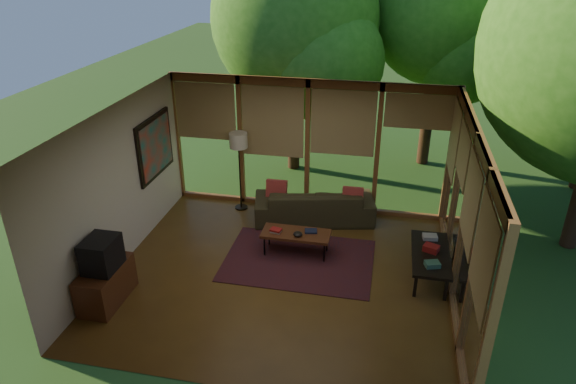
% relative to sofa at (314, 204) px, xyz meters
% --- Properties ---
extents(floor, '(5.50, 5.50, 0.00)m').
position_rel_sofa_xyz_m(floor, '(-0.24, -2.00, -0.34)').
color(floor, brown).
rests_on(floor, ground).
extents(ceiling, '(5.50, 5.50, 0.00)m').
position_rel_sofa_xyz_m(ceiling, '(-0.24, -2.00, 2.36)').
color(ceiling, silver).
rests_on(ceiling, ground).
extents(wall_left, '(0.04, 5.00, 2.70)m').
position_rel_sofa_xyz_m(wall_left, '(-2.99, -2.00, 1.01)').
color(wall_left, silver).
rests_on(wall_left, ground).
extents(wall_front, '(5.50, 0.04, 2.70)m').
position_rel_sofa_xyz_m(wall_front, '(-0.24, -4.50, 1.01)').
color(wall_front, silver).
rests_on(wall_front, ground).
extents(window_wall_back, '(5.50, 0.12, 2.70)m').
position_rel_sofa_xyz_m(window_wall_back, '(-0.24, 0.50, 1.01)').
color(window_wall_back, brown).
rests_on(window_wall_back, ground).
extents(window_wall_right, '(0.12, 5.00, 2.70)m').
position_rel_sofa_xyz_m(window_wall_right, '(2.51, -2.00, 1.01)').
color(window_wall_right, brown).
rests_on(window_wall_right, ground).
extents(tree_nw, '(3.68, 3.68, 5.31)m').
position_rel_sofa_xyz_m(tree_nw, '(-0.91, 2.57, 3.12)').
color(tree_nw, '#3E2416').
rests_on(tree_nw, ground).
extents(tree_ne, '(3.04, 3.04, 5.02)m').
position_rel_sofa_xyz_m(tree_ne, '(2.21, 3.54, 3.15)').
color(tree_ne, '#3E2416').
rests_on(tree_ne, ground).
extents(rug, '(2.55, 1.81, 0.01)m').
position_rel_sofa_xyz_m(rug, '(-0.02, -1.52, -0.33)').
color(rug, maroon).
rests_on(rug, floor).
extents(sofa, '(2.47, 1.40, 0.68)m').
position_rel_sofa_xyz_m(sofa, '(0.00, 0.00, 0.00)').
color(sofa, '#39331C').
rests_on(sofa, floor).
extents(pillow_left, '(0.41, 0.22, 0.43)m').
position_rel_sofa_xyz_m(pillow_left, '(-0.75, -0.05, 0.24)').
color(pillow_left, maroon).
rests_on(pillow_left, sofa).
extents(pillow_right, '(0.40, 0.21, 0.41)m').
position_rel_sofa_xyz_m(pillow_right, '(0.75, -0.05, 0.24)').
color(pillow_right, maroon).
rests_on(pillow_right, sofa).
extents(ct_book_lower, '(0.19, 0.16, 0.03)m').
position_rel_sofa_xyz_m(ct_book_lower, '(-0.47, -1.36, 0.10)').
color(ct_book_lower, '#A9A199').
rests_on(ct_book_lower, coffee_table).
extents(ct_book_upper, '(0.22, 0.18, 0.03)m').
position_rel_sofa_xyz_m(ct_book_upper, '(-0.47, -1.36, 0.13)').
color(ct_book_upper, maroon).
rests_on(ct_book_upper, coffee_table).
extents(ct_book_side, '(0.24, 0.20, 0.03)m').
position_rel_sofa_xyz_m(ct_book_side, '(0.13, -1.23, 0.10)').
color(ct_book_side, '#161B31').
rests_on(ct_book_side, coffee_table).
extents(ct_bowl, '(0.16, 0.16, 0.07)m').
position_rel_sofa_xyz_m(ct_bowl, '(-0.07, -1.41, 0.12)').
color(ct_bowl, black).
rests_on(ct_bowl, coffee_table).
extents(media_cabinet, '(0.50, 1.00, 0.60)m').
position_rel_sofa_xyz_m(media_cabinet, '(-2.71, -3.21, -0.04)').
color(media_cabinet, '#582D18').
rests_on(media_cabinet, floor).
extents(television, '(0.45, 0.55, 0.50)m').
position_rel_sofa_xyz_m(television, '(-2.69, -3.21, 0.51)').
color(television, black).
rests_on(television, media_cabinet).
extents(console_book_a, '(0.26, 0.22, 0.08)m').
position_rel_sofa_xyz_m(console_book_a, '(2.16, -1.95, 0.16)').
color(console_book_a, '#37614C').
rests_on(console_book_a, side_console).
extents(console_book_b, '(0.29, 0.25, 0.11)m').
position_rel_sofa_xyz_m(console_book_b, '(2.16, -1.50, 0.17)').
color(console_book_b, maroon).
rests_on(console_book_b, side_console).
extents(console_book_c, '(0.26, 0.20, 0.07)m').
position_rel_sofa_xyz_m(console_book_c, '(2.16, -1.10, 0.15)').
color(console_book_c, '#A9A199').
rests_on(console_book_c, side_console).
extents(floor_lamp, '(0.36, 0.36, 1.65)m').
position_rel_sofa_xyz_m(floor_lamp, '(-1.56, 0.17, 1.07)').
color(floor_lamp, black).
rests_on(floor_lamp, floor).
extents(coffee_table, '(1.20, 0.50, 0.43)m').
position_rel_sofa_xyz_m(coffee_table, '(-0.12, -1.31, 0.05)').
color(coffee_table, '#582D18').
rests_on(coffee_table, floor).
extents(side_console, '(0.60, 1.40, 0.46)m').
position_rel_sofa_xyz_m(side_console, '(2.16, -1.55, 0.07)').
color(side_console, black).
rests_on(side_console, floor).
extents(wall_painting, '(0.06, 1.35, 1.15)m').
position_rel_sofa_xyz_m(wall_painting, '(-2.95, -0.60, 1.21)').
color(wall_painting, black).
rests_on(wall_painting, wall_left).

